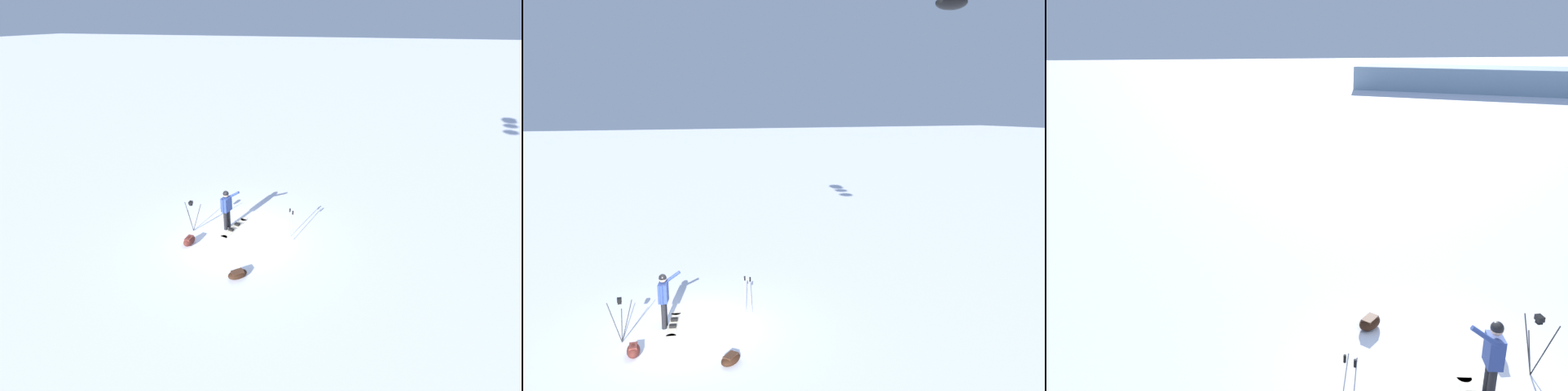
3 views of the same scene
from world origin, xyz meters
TOP-DOWN VIEW (x-y plane):
  - ground_plane at (0.00, 0.00)m, footprint 300.00×300.00m
  - snowboarder at (0.63, -0.46)m, footprint 0.71×0.46m
  - snowboard at (0.37, -0.52)m, footprint 0.62×1.77m
  - gear_bag_large at (1.58, 0.97)m, footprint 0.38×0.62m
  - camera_tripod at (1.85, 0.09)m, footprint 0.69×0.57m
  - gear_bag_small at (-0.72, 2.20)m, footprint 0.74×0.73m
  - ski_poles at (-1.91, -0.42)m, footprint 0.29×0.30m

SIDE VIEW (x-z plane):
  - ground_plane at x=0.00m, z-range 0.00..0.00m
  - snowboard at x=0.37m, z-range -0.03..0.07m
  - gear_bag_small at x=-0.72m, z-range 0.01..0.26m
  - gear_bag_large at x=1.58m, z-range 0.01..0.33m
  - ski_poles at x=-1.91m, z-range 0.20..1.45m
  - camera_tripod at x=1.85m, z-range 0.28..1.58m
  - snowboarder at x=0.63m, z-range 0.16..1.84m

